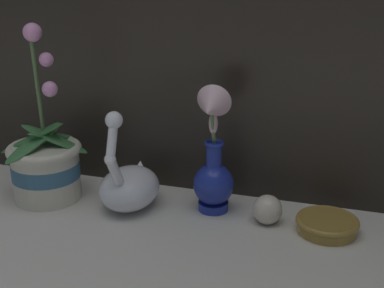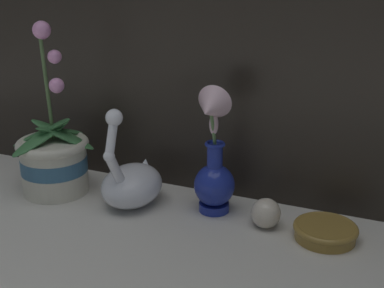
{
  "view_description": "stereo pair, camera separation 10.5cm",
  "coord_description": "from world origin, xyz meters",
  "views": [
    {
      "loc": [
        0.32,
        -0.83,
        0.51
      ],
      "look_at": [
        0.03,
        0.11,
        0.15
      ],
      "focal_mm": 50.0,
      "sensor_mm": 36.0,
      "label": 1
    },
    {
      "loc": [
        0.41,
        -0.79,
        0.51
      ],
      "look_at": [
        0.03,
        0.11,
        0.15
      ],
      "focal_mm": 50.0,
      "sensor_mm": 36.0,
      "label": 2
    }
  ],
  "objects": [
    {
      "name": "orchid_potted_plant",
      "position": [
        -0.29,
        0.09,
        0.08
      ],
      "size": [
        0.2,
        0.2,
        0.38
      ],
      "color": "beige",
      "rests_on": "ground_plane"
    },
    {
      "name": "glass_sphere",
      "position": [
        0.18,
        0.12,
        0.03
      ],
      "size": [
        0.06,
        0.06,
        0.06
      ],
      "color": "beige",
      "rests_on": "ground_plane"
    },
    {
      "name": "blue_vase",
      "position": [
        0.07,
        0.13,
        0.1
      ],
      "size": [
        0.08,
        0.11,
        0.27
      ],
      "color": "navy",
      "rests_on": "ground_plane"
    },
    {
      "name": "ground_plane",
      "position": [
        0.0,
        0.0,
        0.0
      ],
      "size": [
        2.8,
        2.8,
        0.0
      ],
      "primitive_type": "plane",
      "color": "beige"
    },
    {
      "name": "swan_figurine",
      "position": [
        -0.1,
        0.1,
        0.05
      ],
      "size": [
        0.12,
        0.19,
        0.22
      ],
      "color": "white",
      "rests_on": "ground_plane"
    },
    {
      "name": "amber_dish",
      "position": [
        0.3,
        0.11,
        0.02
      ],
      "size": [
        0.12,
        0.12,
        0.03
      ],
      "color": "olive",
      "rests_on": "ground_plane"
    }
  ]
}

